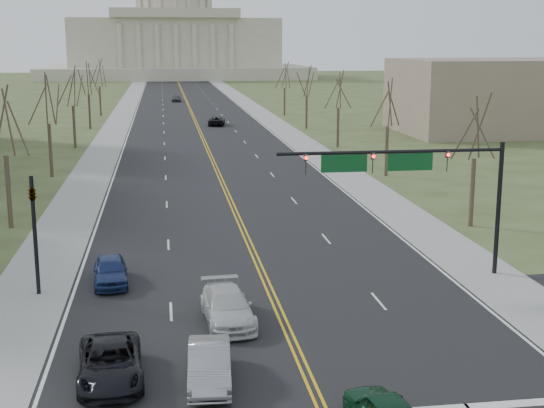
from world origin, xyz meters
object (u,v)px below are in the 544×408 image
object	(u,v)px
car_sb_inner_second	(227,307)
car_sb_outer_lead	(110,363)
signal_left	(34,222)
signal_mast	(409,171)
car_far_nb	(217,121)
car_sb_inner_lead	(209,365)
car_far_sb	(176,98)
car_sb_outer_second	(110,271)

from	to	relation	value
car_sb_inner_second	car_sb_outer_lead	bearing A→B (deg)	-135.88
signal_left	car_sb_outer_lead	distance (m)	11.80
signal_mast	car_far_nb	bearing A→B (deg)	93.39
car_sb_inner_lead	car_sb_inner_second	size ratio (longest dim) A/B	0.86
signal_mast	car_far_sb	xyz separation A→B (m)	(-9.57, 123.57, -5.04)
car_sb_outer_lead	car_far_nb	distance (m)	87.73
car_far_sb	car_sb_outer_second	bearing A→B (deg)	-85.38
car_sb_inner_second	car_far_nb	world-z (taller)	car_sb_inner_second
signal_mast	car_far_nb	size ratio (longest dim) A/B	2.41
car_sb_inner_lead	car_far_sb	world-z (taller)	car_sb_inner_lead
car_sb_inner_lead	car_far_sb	bearing A→B (deg)	92.57
signal_mast	car_sb_outer_lead	size ratio (longest dim) A/B	2.39
car_far_nb	car_far_sb	xyz separation A→B (m)	(-5.04, 47.05, 0.01)
car_sb_inner_lead	car_far_sb	size ratio (longest dim) A/B	1.06
signal_left	car_far_nb	xyz separation A→B (m)	(14.42, 76.52, -3.00)
car_sb_inner_second	car_sb_outer_second	size ratio (longest dim) A/B	1.20
car_sb_inner_lead	car_sb_outer_lead	world-z (taller)	car_sb_inner_lead
car_sb_inner_lead	car_sb_outer_second	xyz separation A→B (m)	(-4.34, 12.42, -0.00)
car_sb_outer_lead	car_sb_inner_second	xyz separation A→B (m)	(4.80, 5.33, 0.04)
car_sb_outer_lead	car_sb_outer_second	xyz separation A→B (m)	(-0.72, 11.69, 0.02)
car_sb_outer_lead	signal_mast	bearing A→B (deg)	31.85
signal_mast	car_sb_inner_second	bearing A→B (deg)	-152.05
car_sb_inner_second	car_sb_outer_second	world-z (taller)	car_sb_inner_second
signal_left	car_far_nb	distance (m)	77.93
car_sb_outer_lead	car_far_sb	bearing A→B (deg)	83.92
car_sb_outer_lead	car_sb_outer_second	world-z (taller)	car_sb_outer_second
car_sb_inner_lead	car_sb_outer_second	world-z (taller)	car_sb_inner_lead
signal_left	car_far_nb	size ratio (longest dim) A/B	1.19
car_far_nb	car_sb_inner_lead	bearing A→B (deg)	93.04
car_far_sb	signal_mast	bearing A→B (deg)	-78.19
signal_mast	signal_left	size ratio (longest dim) A/B	2.02
signal_left	car_sb_outer_second	xyz separation A→B (m)	(3.47, 1.08, -2.98)
car_sb_outer_lead	signal_left	bearing A→B (deg)	107.68
car_far_sb	car_sb_outer_lead	bearing A→B (deg)	-84.83
car_sb_inner_lead	car_far_sb	distance (m)	134.91
signal_left	car_sb_inner_lead	size ratio (longest dim) A/B	1.36
signal_left	car_sb_outer_second	world-z (taller)	signal_left
signal_left	car_sb_inner_lead	distance (m)	14.08
car_far_sb	car_sb_inner_lead	bearing A→B (deg)	-83.29
car_sb_inner_lead	car_far_nb	world-z (taller)	car_sb_inner_lead
signal_left	car_sb_outer_lead	world-z (taller)	signal_left
signal_mast	car_far_sb	bearing A→B (deg)	94.43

